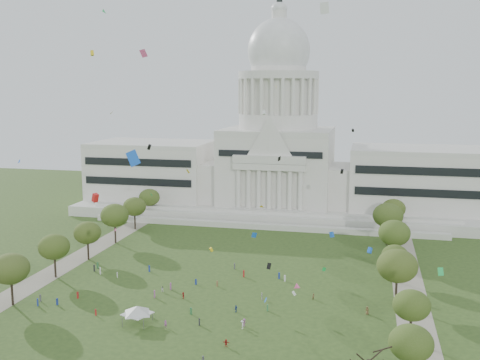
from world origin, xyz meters
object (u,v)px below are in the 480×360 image
(event_tent, at_px, (137,310))
(person_0, at_px, (367,310))
(big_bare_tree, at_px, (369,356))
(capitol, at_px, (278,158))

(event_tent, relative_size, person_0, 5.10)
(big_bare_tree, distance_m, event_tent, 53.97)
(big_bare_tree, xyz_separation_m, event_tent, (-49.06, 21.83, -5.46))
(big_bare_tree, bearing_deg, capitol, 105.02)
(capitol, distance_m, big_bare_tree, 147.23)
(event_tent, bearing_deg, person_0, 18.73)
(capitol, relative_size, big_bare_tree, 12.50)
(big_bare_tree, xyz_separation_m, person_0, (-0.34, 38.35, -7.74))
(big_bare_tree, bearing_deg, event_tent, 156.01)
(event_tent, bearing_deg, capitol, 84.72)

